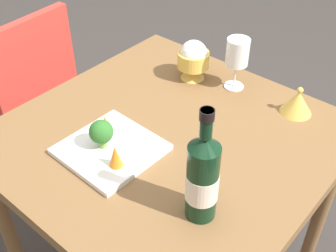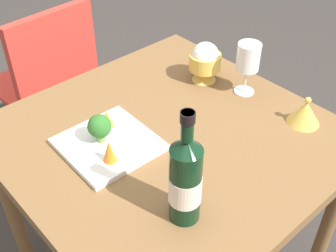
% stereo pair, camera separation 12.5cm
% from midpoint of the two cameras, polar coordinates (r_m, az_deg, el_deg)
% --- Properties ---
extents(dining_table, '(0.91, 0.91, 0.74)m').
position_cam_midpoint_polar(dining_table, '(1.32, 2.70, -3.96)').
color(dining_table, brown).
rests_on(dining_table, ground_plane).
extents(chair_by_wall, '(0.43, 0.43, 0.85)m').
position_cam_midpoint_polar(chair_by_wall, '(1.99, -13.80, 6.59)').
color(chair_by_wall, red).
rests_on(chair_by_wall, ground_plane).
extents(wine_bottle, '(0.08, 0.08, 0.31)m').
position_cam_midpoint_polar(wine_bottle, '(0.97, 6.07, -7.33)').
color(wine_bottle, black).
rests_on(wine_bottle, dining_table).
extents(wine_glass, '(0.08, 0.08, 0.18)m').
position_cam_midpoint_polar(wine_glass, '(1.41, 13.20, 8.72)').
color(wine_glass, white).
rests_on(wine_glass, dining_table).
extents(rice_bowl, '(0.11, 0.11, 0.14)m').
position_cam_midpoint_polar(rice_bowl, '(1.48, 7.39, 8.50)').
color(rice_bowl, gold).
rests_on(rice_bowl, dining_table).
extents(rice_bowl_lid, '(0.10, 0.10, 0.09)m').
position_cam_midpoint_polar(rice_bowl_lid, '(1.37, 20.33, 1.61)').
color(rice_bowl_lid, gold).
rests_on(rice_bowl_lid, dining_table).
extents(serving_plate, '(0.26, 0.26, 0.02)m').
position_cam_midpoint_polar(serving_plate, '(1.22, -5.06, -2.55)').
color(serving_plate, white).
rests_on(serving_plate, dining_table).
extents(broccoli_floret, '(0.07, 0.07, 0.09)m').
position_cam_midpoint_polar(broccoli_floret, '(1.19, -6.19, -0.23)').
color(broccoli_floret, '#729E4C').
rests_on(broccoli_floret, serving_plate).
extents(carrot_garnish_left, '(0.04, 0.04, 0.07)m').
position_cam_midpoint_polar(carrot_garnish_left, '(1.14, -4.74, -3.51)').
color(carrot_garnish_left, orange).
rests_on(carrot_garnish_left, serving_plate).
extents(carrot_garnish_right, '(0.04, 0.04, 0.05)m').
position_cam_midpoint_polar(carrot_garnish_right, '(1.26, -5.36, 0.94)').
color(carrot_garnish_right, orange).
rests_on(carrot_garnish_right, serving_plate).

